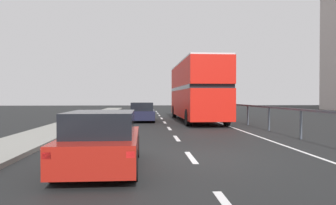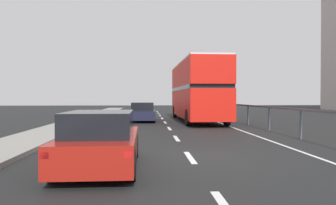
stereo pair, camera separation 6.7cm
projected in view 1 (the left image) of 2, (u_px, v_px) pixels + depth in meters
name	position (u px, v px, depth m)	size (l,w,h in m)	color
ground_plane	(191.00, 159.00, 9.40)	(75.53, 120.00, 0.10)	black
lane_paint_markings	(209.00, 128.00, 18.43)	(3.74, 46.00, 0.01)	silver
bridge_side_railing	(257.00, 110.00, 18.70)	(0.10, 42.00, 1.24)	#464C57
double_decker_bus_red	(196.00, 90.00, 23.57)	(2.73, 11.07, 4.15)	red
hatchback_car_near	(102.00, 141.00, 7.97)	(1.77, 4.08, 1.37)	maroon
sedan_car_ahead	(142.00, 112.00, 23.58)	(1.76, 4.44, 1.34)	#1A1C32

